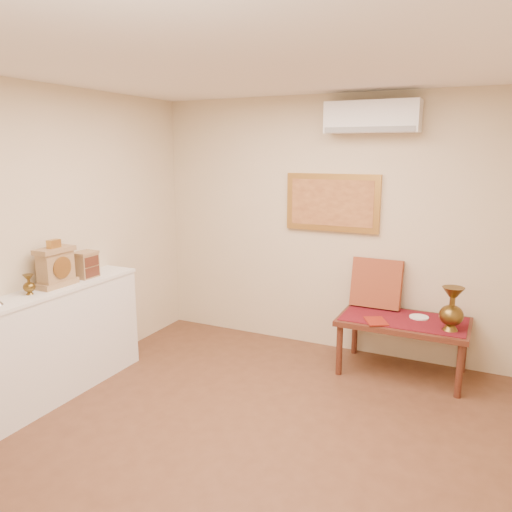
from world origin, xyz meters
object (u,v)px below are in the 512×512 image
Objects in this scene: display_ledge at (45,347)px; wooden_chest at (86,264)px; mantel_clock at (56,267)px; low_table at (403,326)px; brass_urn_tall at (452,304)px.

wooden_chest reaches higher than display_ledge.
display_ledge is at bearing -90.02° from mantel_clock.
low_table is (2.67, 1.35, -0.62)m from wooden_chest.
brass_urn_tall is 1.97× the size of wooden_chest.
brass_urn_tall is at bearing -17.71° from low_table.
display_ledge is at bearing -150.65° from brass_urn_tall.
display_ledge reaches higher than low_table.
mantel_clock is (0.00, 0.19, 0.66)m from display_ledge.
low_table is (2.67, 1.69, -0.67)m from mantel_clock.
brass_urn_tall is at bearing 21.35° from wooden_chest.
mantel_clock reaches higher than wooden_chest.
mantel_clock is at bearing -90.81° from wooden_chest.
wooden_chest is at bearing 89.19° from mantel_clock.
mantel_clock is 1.68× the size of wooden_chest.
mantel_clock reaches higher than low_table.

